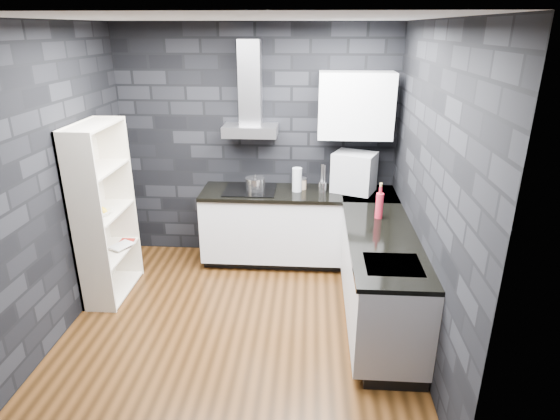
# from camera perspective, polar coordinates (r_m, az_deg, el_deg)

# --- Properties ---
(ground) EXTENTS (3.20, 3.20, 0.00)m
(ground) POSITION_cam_1_polar(r_m,az_deg,el_deg) (4.60, -4.88, -13.66)
(ground) COLOR #462810
(ceiling) EXTENTS (3.20, 3.20, 0.00)m
(ceiling) POSITION_cam_1_polar(r_m,az_deg,el_deg) (3.77, -6.26, 22.27)
(ceiling) COLOR white
(wall_back) EXTENTS (3.20, 0.05, 2.70)m
(wall_back) POSITION_cam_1_polar(r_m,az_deg,el_deg) (5.53, -2.81, 7.92)
(wall_back) COLOR black
(wall_back) RESTS_ON ground
(wall_front) EXTENTS (3.20, 0.05, 2.70)m
(wall_front) POSITION_cam_1_polar(r_m,az_deg,el_deg) (2.53, -11.36, -9.53)
(wall_front) COLOR black
(wall_front) RESTS_ON ground
(wall_left) EXTENTS (0.05, 3.20, 2.70)m
(wall_left) POSITION_cam_1_polar(r_m,az_deg,el_deg) (4.53, -26.22, 2.68)
(wall_left) COLOR black
(wall_left) RESTS_ON ground
(wall_right) EXTENTS (0.05, 3.20, 2.70)m
(wall_right) POSITION_cam_1_polar(r_m,az_deg,el_deg) (4.05, 17.84, 1.84)
(wall_right) COLOR black
(wall_right) RESTS_ON ground
(toekick_back) EXTENTS (2.18, 0.50, 0.10)m
(toekick_back) POSITION_cam_1_polar(r_m,az_deg,el_deg) (5.68, 2.14, -5.71)
(toekick_back) COLOR black
(toekick_back) RESTS_ON ground
(toekick_right) EXTENTS (0.50, 1.78, 0.10)m
(toekick_right) POSITION_cam_1_polar(r_m,az_deg,el_deg) (4.66, 12.25, -12.85)
(toekick_right) COLOR black
(toekick_right) RESTS_ON ground
(counter_back_cab) EXTENTS (2.20, 0.60, 0.76)m
(counter_back_cab) POSITION_cam_1_polar(r_m,az_deg,el_deg) (5.46, 2.19, -1.88)
(counter_back_cab) COLOR silver
(counter_back_cab) RESTS_ON ground
(counter_right_cab) EXTENTS (0.60, 1.80, 0.76)m
(counter_right_cab) POSITION_cam_1_polar(r_m,az_deg,el_deg) (4.43, 12.16, -8.25)
(counter_right_cab) COLOR silver
(counter_right_cab) RESTS_ON ground
(counter_back_top) EXTENTS (2.20, 0.62, 0.04)m
(counter_back_top) POSITION_cam_1_polar(r_m,az_deg,el_deg) (5.30, 2.24, 2.05)
(counter_back_top) COLOR black
(counter_back_top) RESTS_ON counter_back_cab
(counter_right_top) EXTENTS (0.62, 1.80, 0.04)m
(counter_right_top) POSITION_cam_1_polar(r_m,az_deg,el_deg) (4.25, 12.44, -3.54)
(counter_right_top) COLOR black
(counter_right_top) RESTS_ON counter_right_cab
(counter_corner_top) EXTENTS (0.62, 0.62, 0.04)m
(counter_corner_top) POSITION_cam_1_polar(r_m,az_deg,el_deg) (5.35, 10.84, 1.86)
(counter_corner_top) COLOR black
(counter_corner_top) RESTS_ON counter_right_cab
(hood_body) EXTENTS (0.60, 0.34, 0.12)m
(hood_body) POSITION_cam_1_polar(r_m,az_deg,el_deg) (5.30, -3.64, 9.64)
(hood_body) COLOR #A6A5A9
(hood_body) RESTS_ON wall_back
(hood_chimney) EXTENTS (0.24, 0.20, 0.90)m
(hood_chimney) POSITION_cam_1_polar(r_m,az_deg,el_deg) (5.29, -3.67, 15.21)
(hood_chimney) COLOR #A6A5A9
(hood_chimney) RESTS_ON hood_body
(upper_cabinet) EXTENTS (0.80, 0.35, 0.70)m
(upper_cabinet) POSITION_cam_1_polar(r_m,az_deg,el_deg) (5.22, 9.21, 12.47)
(upper_cabinet) COLOR silver
(upper_cabinet) RESTS_ON wall_back
(cooktop) EXTENTS (0.58, 0.50, 0.01)m
(cooktop) POSITION_cam_1_polar(r_m,az_deg,el_deg) (5.35, -3.65, 2.48)
(cooktop) COLOR black
(cooktop) RESTS_ON counter_back_top
(sink_rim) EXTENTS (0.44, 0.40, 0.01)m
(sink_rim) POSITION_cam_1_polar(r_m,az_deg,el_deg) (3.80, 13.62, -6.52)
(sink_rim) COLOR #A6A5A9
(sink_rim) RESTS_ON counter_right_top
(pot) EXTENTS (0.24, 0.24, 0.13)m
(pot) POSITION_cam_1_polar(r_m,az_deg,el_deg) (5.31, -3.02, 3.16)
(pot) COLOR silver
(pot) RESTS_ON cooktop
(glass_vase) EXTENTS (0.14, 0.14, 0.27)m
(glass_vase) POSITION_cam_1_polar(r_m,az_deg,el_deg) (5.28, 2.08, 3.72)
(glass_vase) COLOR silver
(glass_vase) RESTS_ON counter_back_top
(storage_jar) EXTENTS (0.11, 0.11, 0.12)m
(storage_jar) POSITION_cam_1_polar(r_m,az_deg,el_deg) (5.37, 2.71, 3.17)
(storage_jar) COLOR tan
(storage_jar) RESTS_ON counter_back_top
(utensil_crock) EXTENTS (0.12, 0.12, 0.12)m
(utensil_crock) POSITION_cam_1_polar(r_m,az_deg,el_deg) (5.29, 5.20, 2.81)
(utensil_crock) COLOR silver
(utensil_crock) RESTS_ON counter_back_top
(appliance_garage) EXTENTS (0.54, 0.49, 0.44)m
(appliance_garage) POSITION_cam_1_polar(r_m,az_deg,el_deg) (5.30, 9.03, 4.57)
(appliance_garage) COLOR #A1A3A8
(appliance_garage) RESTS_ON counter_back_top
(red_bottle) EXTENTS (0.08, 0.08, 0.25)m
(red_bottle) POSITION_cam_1_polar(r_m,az_deg,el_deg) (4.62, 12.01, 0.51)
(red_bottle) COLOR #B41E31
(red_bottle) RESTS_ON counter_right_top
(bookshelf) EXTENTS (0.40, 0.82, 1.80)m
(bookshelf) POSITION_cam_1_polar(r_m,az_deg,el_deg) (5.00, -20.64, -0.35)
(bookshelf) COLOR beige
(bookshelf) RESTS_ON ground
(fruit_bowl) EXTENTS (0.27, 0.27, 0.05)m
(fruit_bowl) POSITION_cam_1_polar(r_m,az_deg,el_deg) (4.93, -21.03, -0.26)
(fruit_bowl) COLOR white
(fruit_bowl) RESTS_ON bookshelf
(book_red) EXTENTS (0.15, 0.02, 0.21)m
(book_red) POSITION_cam_1_polar(r_m,az_deg,el_deg) (5.28, -19.21, -2.86)
(book_red) COLOR maroon
(book_red) RESTS_ON bookshelf
(book_second) EXTENTS (0.16, 0.10, 0.23)m
(book_second) POSITION_cam_1_polar(r_m,az_deg,el_deg) (5.24, -19.47, -2.85)
(book_second) COLOR #B2B2B2
(book_second) RESTS_ON bookshelf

